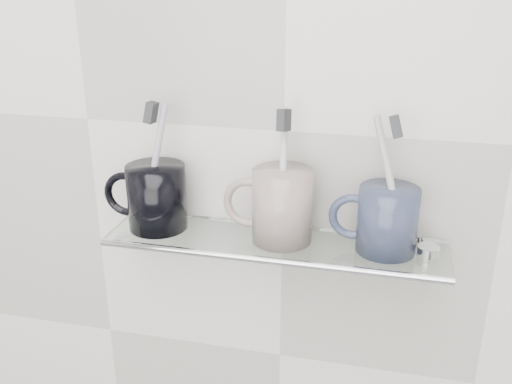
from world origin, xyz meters
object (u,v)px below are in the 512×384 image
(shelf_glass, at_px, (274,243))
(mug_left, at_px, (157,197))
(mug_center, at_px, (282,206))
(mug_right, at_px, (387,220))

(shelf_glass, relative_size, mug_left, 5.00)
(mug_center, distance_m, mug_right, 0.15)
(mug_left, bearing_deg, mug_center, 3.62)
(mug_center, xyz_separation_m, mug_right, (0.15, 0.00, -0.01))
(mug_right, bearing_deg, mug_center, 161.93)
(shelf_glass, height_order, mug_left, mug_left)
(shelf_glass, bearing_deg, mug_center, 26.46)
(mug_left, bearing_deg, mug_right, 3.62)
(shelf_glass, height_order, mug_center, mug_center)
(mug_left, bearing_deg, shelf_glass, 2.07)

